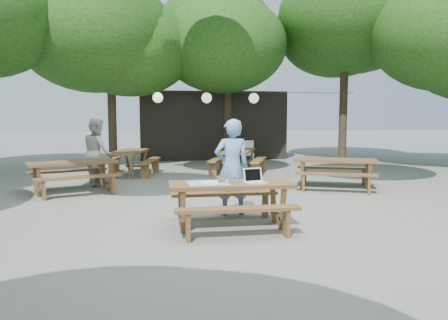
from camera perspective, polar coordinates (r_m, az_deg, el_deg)
name	(u,v)px	position (r m, az deg, el deg)	size (l,w,h in m)	color
ground	(251,207)	(8.90, 3.59, -6.09)	(80.00, 80.00, 0.00)	slate
pavilion	(211,125)	(19.15, -1.75, 4.61)	(6.00, 3.00, 2.80)	black
main_picnic_table	(231,204)	(7.19, 0.87, -5.83)	(2.00, 1.58, 0.75)	#51371C
picnic_table_nw	(73,176)	(10.99, -19.09, -2.04)	(2.34, 2.16, 0.75)	#51371C
picnic_table_ne	(335,173)	(11.29, 14.29, -1.69)	(2.34, 2.16, 0.75)	#51371C
picnic_table_far_w	(129,163)	(13.68, -12.27, -0.33)	(1.92, 2.17, 0.75)	#51371C
picnic_table_far_e	(238,161)	(13.70, 1.85, -0.18)	(2.14, 2.33, 0.75)	#51371C
woman	(232,167)	(8.03, 1.03, -0.97)	(0.65, 0.43, 1.78)	#7499D4
second_person	(97,152)	(12.01, -16.23, 1.07)	(0.86, 0.67, 1.76)	silver
plastic_chair	(248,158)	(15.91, 3.13, 0.20)	(0.50, 0.50, 0.90)	white
laptop	(254,179)	(7.12, 4.00, -2.50)	(0.39, 0.34, 0.24)	white
tabletop_clutter	(211,182)	(7.08, -1.74, -2.94)	(0.73, 0.59, 0.08)	teal
paper_lanterns	(207,98)	(14.61, -2.23, 8.12)	(9.00, 0.34, 0.38)	black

